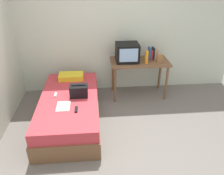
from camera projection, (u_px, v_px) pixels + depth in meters
name	position (u px, v px, depth m)	size (l,w,h in m)	color
ground_plane	(125.00, 147.00, 3.40)	(8.00, 8.00, 0.00)	slate
wall_back	(113.00, 30.00, 4.54)	(5.20, 0.10, 2.60)	silver
bed	(70.00, 109.00, 3.90)	(1.00, 2.00, 0.48)	brown
desk	(139.00, 65.00, 4.51)	(1.16, 0.60, 0.78)	brown
tv	(127.00, 53.00, 4.36)	(0.44, 0.39, 0.36)	black
water_bottle	(147.00, 57.00, 4.29)	(0.07, 0.07, 0.25)	orange
book_row	(153.00, 54.00, 4.50)	(0.17, 0.17, 0.25)	#2D5699
picture_frame	(160.00, 59.00, 4.32)	(0.11, 0.02, 0.17)	olive
pillow	(71.00, 76.00, 4.38)	(0.47, 0.29, 0.11)	yellow
handbag	(79.00, 91.00, 3.77)	(0.30, 0.20, 0.22)	black
magazine	(63.00, 106.00, 3.53)	(0.21, 0.29, 0.01)	white
remote_dark	(76.00, 109.00, 3.43)	(0.04, 0.16, 0.02)	black
remote_silver	(56.00, 95.00, 3.83)	(0.04, 0.14, 0.02)	#B7B7BC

